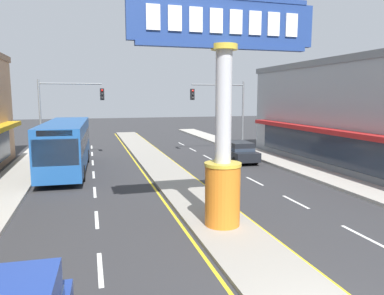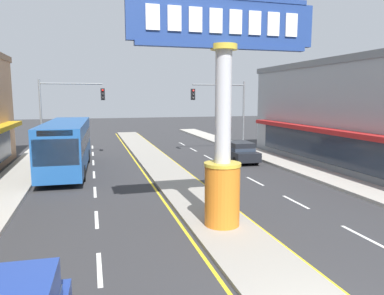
{
  "view_description": "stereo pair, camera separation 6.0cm",
  "coord_description": "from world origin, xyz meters",
  "views": [
    {
      "loc": [
        -4.68,
        -5.4,
        4.92
      ],
      "look_at": [
        -0.18,
        10.44,
        2.6
      ],
      "focal_mm": 33.99,
      "sensor_mm": 36.0,
      "label": 1
    },
    {
      "loc": [
        -4.62,
        -5.42,
        4.92
      ],
      "look_at": [
        -0.18,
        10.44,
        2.6
      ],
      "focal_mm": 33.99,
      "sensor_mm": 36.0,
      "label": 2
    }
  ],
  "objects": [
    {
      "name": "traffic_light_right_side",
      "position": [
        6.47,
        23.81,
        4.25
      ],
      "size": [
        4.86,
        0.46,
        6.2
      ],
      "color": "slate",
      "rests_on": "ground"
    },
    {
      "name": "lane_markings",
      "position": [
        0.0,
        16.65,
        0.0
      ],
      "size": [
        9.2,
        52.0,
        0.01
      ],
      "color": "silver",
      "rests_on": "ground"
    },
    {
      "name": "storefront_right",
      "position": [
        14.71,
        15.4,
        3.72
      ],
      "size": [
        9.43,
        21.25,
        7.45
      ],
      "color": "#999EA3",
      "rests_on": "ground"
    },
    {
      "name": "district_sign",
      "position": [
        -0.0,
        6.92,
        4.18
      ],
      "size": [
        6.83,
        1.37,
        8.25
      ],
      "color": "orange",
      "rests_on": "median_strip"
    },
    {
      "name": "sidewalk_right",
      "position": [
        9.0,
        16.0,
        0.09
      ],
      "size": [
        2.33,
        60.0,
        0.18
      ],
      "primitive_type": "cube",
      "color": "#ADA89E",
      "rests_on": "ground"
    },
    {
      "name": "sedan_near_left_lane",
      "position": [
        6.18,
        19.75,
        0.79
      ],
      "size": [
        1.99,
        4.38,
        1.53
      ],
      "color": "black",
      "rests_on": "ground"
    },
    {
      "name": "median_strip",
      "position": [
        0.0,
        18.0,
        0.07
      ],
      "size": [
        2.46,
        52.0,
        0.14
      ],
      "primitive_type": "cube",
      "color": "gray",
      "rests_on": "ground"
    },
    {
      "name": "traffic_light_left_side",
      "position": [
        -6.47,
        24.27,
        4.25
      ],
      "size": [
        4.86,
        0.46,
        6.2
      ],
      "color": "slate",
      "rests_on": "ground"
    },
    {
      "name": "sidewalk_left",
      "position": [
        -9.0,
        16.0,
        0.09
      ],
      "size": [
        2.33,
        60.0,
        0.18
      ],
      "primitive_type": "cube",
      "color": "#ADA89E",
      "rests_on": "ground"
    },
    {
      "name": "bus_far_right_lane",
      "position": [
        -6.18,
        19.77,
        1.87
      ],
      "size": [
        2.95,
        11.29,
        3.26
      ],
      "color": "#1E5199",
      "rests_on": "ground"
    }
  ]
}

